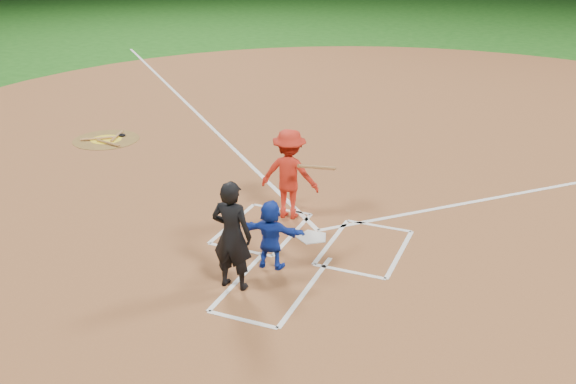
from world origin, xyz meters
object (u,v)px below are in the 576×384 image
at_px(catcher, 271,234).
at_px(umpire, 232,235).
at_px(on_deck_circle, 106,140).
at_px(batter_at_plate, 289,174).
at_px(home_plate, 312,237).

bearing_deg(catcher, umpire, 65.54).
xyz_separation_m(on_deck_circle, batter_at_plate, (6.20, -2.53, 0.86)).
bearing_deg(batter_at_plate, on_deck_circle, 157.83).
bearing_deg(catcher, home_plate, -106.34).
bearing_deg(batter_at_plate, home_plate, -43.48).
relative_size(home_plate, umpire, 0.34).
xyz_separation_m(on_deck_circle, catcher, (6.67, -4.45, 0.57)).
xyz_separation_m(home_plate, batter_at_plate, (-0.72, 0.69, 0.85)).
relative_size(catcher, batter_at_plate, 0.67).
height_order(umpire, batter_at_plate, umpire).
distance_m(home_plate, umpire, 2.26).
bearing_deg(on_deck_circle, catcher, -33.68).
distance_m(umpire, batter_at_plate, 2.72).
height_order(catcher, umpire, umpire).
relative_size(on_deck_circle, batter_at_plate, 0.99).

